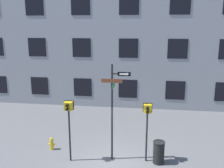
% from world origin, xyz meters
% --- Properties ---
extents(ground_plane, '(60.00, 60.00, 0.00)m').
position_xyz_m(ground_plane, '(0.00, 0.00, 0.00)').
color(ground_plane, '#515154').
extents(building_facade, '(24.00, 0.64, 14.91)m').
position_xyz_m(building_facade, '(-0.00, 8.42, 7.46)').
color(building_facade, gray).
rests_on(building_facade, ground_plane).
extents(street_sign_pole, '(1.26, 0.91, 4.43)m').
position_xyz_m(street_sign_pole, '(-0.10, 0.61, 2.60)').
color(street_sign_pole, black).
rests_on(street_sign_pole, ground_plane).
extents(pedestrian_signal_left, '(0.41, 0.40, 2.82)m').
position_xyz_m(pedestrian_signal_left, '(-2.02, 0.21, 2.22)').
color(pedestrian_signal_left, black).
rests_on(pedestrian_signal_left, ground_plane).
extents(pedestrian_signal_right, '(0.41, 0.40, 2.72)m').
position_xyz_m(pedestrian_signal_right, '(1.40, 0.64, 2.15)').
color(pedestrian_signal_right, black).
rests_on(pedestrian_signal_right, ground_plane).
extents(fire_hydrant, '(0.34, 0.18, 0.63)m').
position_xyz_m(fire_hydrant, '(-3.25, 1.11, 0.30)').
color(fire_hydrant, gold).
rests_on(fire_hydrant, ground_plane).
extents(trash_bin, '(0.53, 0.53, 1.02)m').
position_xyz_m(trash_bin, '(1.95, 0.55, 0.51)').
color(trash_bin, black).
rests_on(trash_bin, ground_plane).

